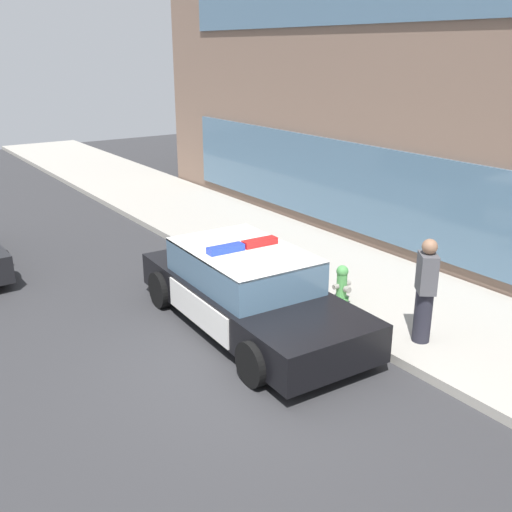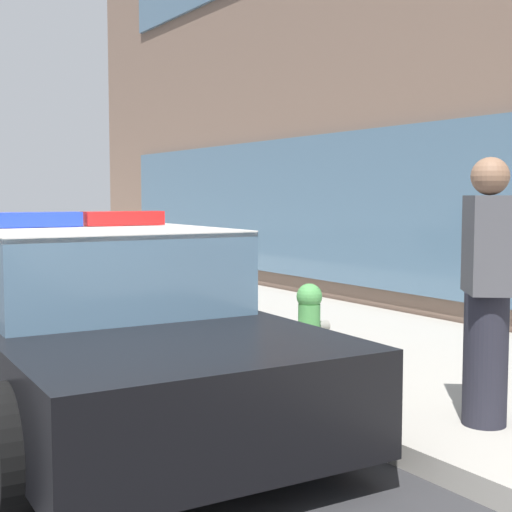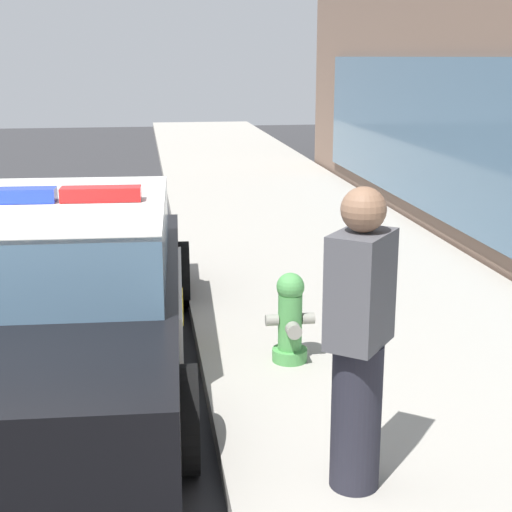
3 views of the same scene
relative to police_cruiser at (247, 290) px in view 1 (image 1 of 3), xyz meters
The scene contains 5 objects.
ground 1.71m from the police_cruiser, 30.29° to the right, with size 48.00×48.00×0.00m, color #303033.
sidewalk 3.20m from the police_cruiser, 64.43° to the left, with size 48.00×3.50×0.15m, color #A39E93.
police_cruiser is the anchor object (origin of this frame).
fire_hydrant 1.85m from the police_cruiser, 76.11° to the left, with size 0.34×0.39×0.73m.
pedestrian_on_sidewalk 2.93m from the police_cruiser, 38.22° to the left, with size 0.48×0.45×1.71m.
Camera 1 is at (6.43, -4.46, 4.59)m, focal length 41.66 mm.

